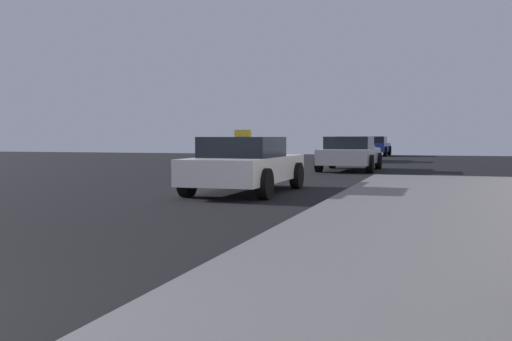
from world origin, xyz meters
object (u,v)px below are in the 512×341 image
Objects in this scene: car_white at (245,164)px; car_silver at (350,153)px; car_green at (354,149)px; car_blue at (374,146)px.

car_white is 1.02× the size of car_silver.
car_silver is (0.90, 9.65, -0.00)m from car_white.
car_green is at bearing 97.38° from car_silver.
car_white is 9.69m from car_silver.
car_blue is (-0.28, 27.66, 0.00)m from car_white.
car_white reaches higher than car_blue.
car_silver is at bearing -86.24° from car_blue.
car_green is (-1.14, 8.78, -0.00)m from car_silver.
car_silver is 1.05× the size of car_green.
car_green and car_blue have the same top height.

